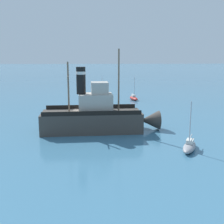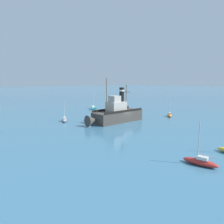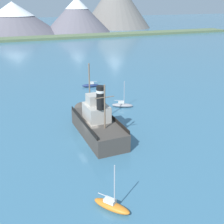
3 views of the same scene
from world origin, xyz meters
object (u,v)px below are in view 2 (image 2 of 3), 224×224
Objects in this scene: sailboat_grey at (65,120)px; sailboat_red at (200,162)px; old_tugboat at (116,114)px; sailboat_orange at (170,115)px; sailboat_teal at (93,108)px.

sailboat_red is (-32.03, -0.75, 0.00)m from sailboat_grey.
sailboat_orange is (-3.74, -15.47, -1.40)m from old_tugboat.
sailboat_red is at bearing 160.56° from sailboat_teal.
sailboat_orange is at bearing -162.07° from sailboat_teal.
sailboat_teal and sailboat_red have the same top height.
sailboat_orange and sailboat_grey have the same top height.
old_tugboat reaches higher than sailboat_orange.
old_tugboat reaches higher than sailboat_red.
sailboat_orange is 27.01m from sailboat_grey.
sailboat_orange is at bearing -115.58° from sailboat_grey.
sailboat_teal is 1.00× the size of sailboat_red.
old_tugboat is 2.96× the size of sailboat_grey.
old_tugboat is at bearing -131.70° from sailboat_grey.
sailboat_grey is 1.00× the size of sailboat_red.
old_tugboat is 15.98m from sailboat_orange.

